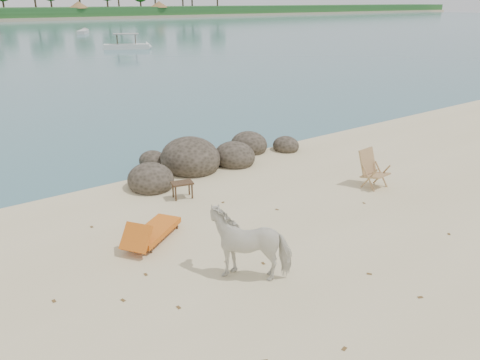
# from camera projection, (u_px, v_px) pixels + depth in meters

# --- Properties ---
(boulders) EXTENTS (6.48, 2.98, 1.36)m
(boulders) POSITION_uv_depth(u_px,v_px,m) (205.00, 159.00, 14.77)
(boulders) COLOR black
(boulders) RESTS_ON ground
(cow) EXTENTS (1.66, 1.59, 1.34)m
(cow) POSITION_uv_depth(u_px,v_px,m) (250.00, 243.00, 8.84)
(cow) COLOR silver
(cow) RESTS_ON ground
(side_table) EXTENTS (0.62, 0.48, 0.45)m
(side_table) POSITION_uv_depth(u_px,v_px,m) (183.00, 191.00, 12.38)
(side_table) COLOR black
(side_table) RESTS_ON ground
(lounge_chair) EXTENTS (1.85, 1.52, 0.54)m
(lounge_chair) POSITION_uv_depth(u_px,v_px,m) (154.00, 229.00, 10.25)
(lounge_chair) COLOR orange
(lounge_chair) RESTS_ON ground
(deck_chair) EXTENTS (0.72, 0.78, 1.04)m
(deck_chair) POSITION_uv_depth(u_px,v_px,m) (376.00, 171.00, 13.00)
(deck_chair) COLOR tan
(deck_chair) RESTS_ON ground
(boat_mid) EXTENTS (5.40, 3.48, 2.65)m
(boat_mid) POSITION_uv_depth(u_px,v_px,m) (126.00, 36.00, 50.55)
(boat_mid) COLOR silver
(boat_mid) RESTS_ON water
(boat_far) EXTENTS (3.60, 5.36, 0.63)m
(boat_far) POSITION_uv_depth(u_px,v_px,m) (83.00, 31.00, 74.54)
(boat_far) COLOR beige
(boat_far) RESTS_ON water
(dead_leaves) EXTENTS (8.03, 6.89, 0.00)m
(dead_leaves) POSITION_uv_depth(u_px,v_px,m) (265.00, 273.00, 9.08)
(dead_leaves) COLOR brown
(dead_leaves) RESTS_ON ground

